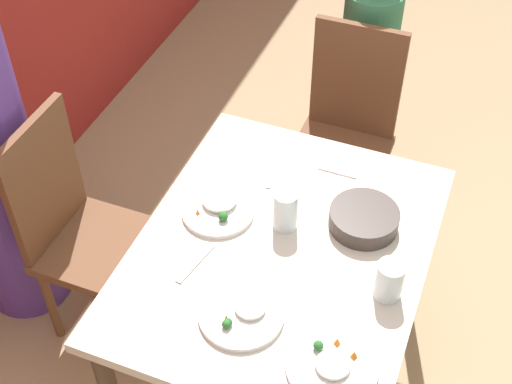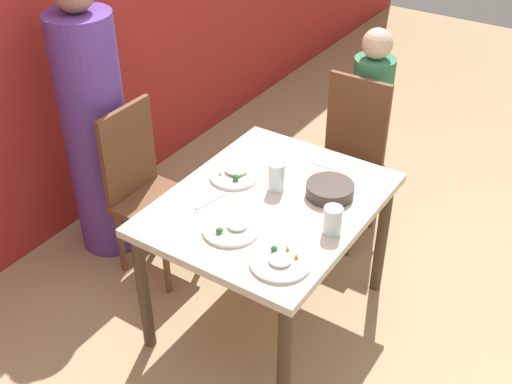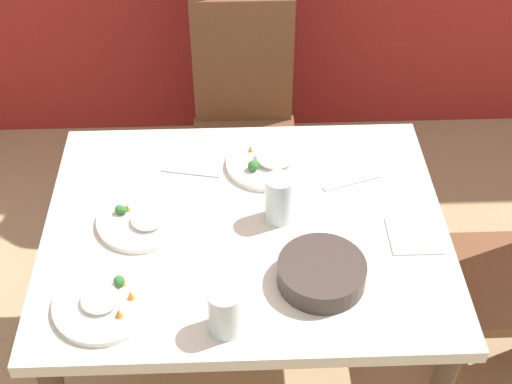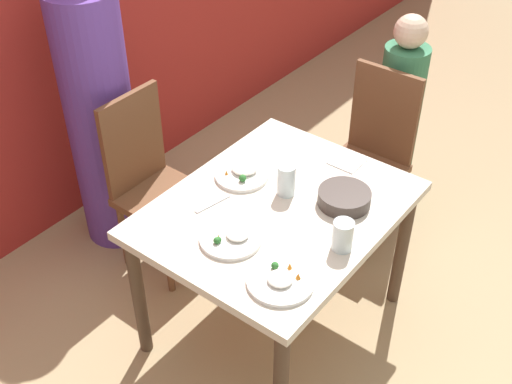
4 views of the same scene
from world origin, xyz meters
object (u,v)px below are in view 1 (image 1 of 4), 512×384
(person_child, at_px, (364,84))
(plate_rice_adult, at_px, (242,314))
(glass_water_tall, at_px, (389,280))
(chair_adult_spot, at_px, (79,227))
(chair_child_spot, at_px, (345,131))
(bowl_curry, at_px, (364,218))

(person_child, bearing_deg, plate_rice_adult, -179.32)
(person_child, bearing_deg, glass_water_tall, -162.71)
(person_child, distance_m, plate_rice_adult, 1.49)
(chair_adult_spot, distance_m, chair_child_spot, 1.17)
(bowl_curry, relative_size, glass_water_tall, 1.74)
(glass_water_tall, bearing_deg, chair_child_spot, 21.99)
(chair_child_spot, bearing_deg, chair_adult_spot, -130.44)
(chair_child_spot, relative_size, glass_water_tall, 7.40)
(person_child, bearing_deg, bowl_curry, -166.06)
(plate_rice_adult, bearing_deg, glass_water_tall, -58.06)
(chair_child_spot, bearing_deg, bowl_curry, -70.86)
(person_child, xyz_separation_m, plate_rice_adult, (-1.48, -0.02, 0.19))
(chair_adult_spot, relative_size, person_child, 0.81)
(plate_rice_adult, bearing_deg, chair_adult_spot, 68.81)
(plate_rice_adult, bearing_deg, chair_child_spot, 0.85)
(chair_child_spot, relative_size, person_child, 0.81)
(chair_adult_spot, bearing_deg, plate_rice_adult, -111.19)
(bowl_curry, bearing_deg, plate_rice_adult, 154.05)
(chair_child_spot, height_order, plate_rice_adult, chair_child_spot)
(bowl_curry, xyz_separation_m, plate_rice_adult, (-0.48, 0.23, -0.02))
(bowl_curry, bearing_deg, person_child, 13.94)
(chair_child_spot, xyz_separation_m, person_child, (0.29, -0.00, 0.05))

